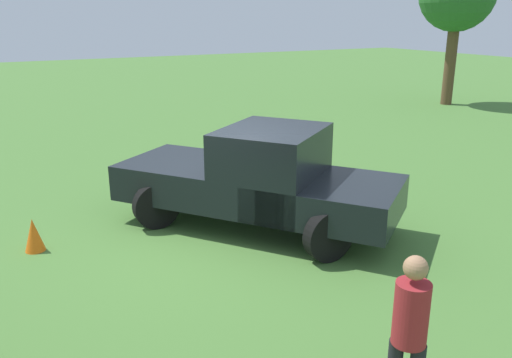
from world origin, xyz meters
name	(u,v)px	position (x,y,z in m)	size (l,w,h in m)	color
ground_plane	(223,241)	(0.00, 0.00, 0.00)	(80.00, 80.00, 0.00)	#477533
pickup_truck	(263,177)	(0.89, 0.19, 0.96)	(4.48, 5.14, 1.84)	black
person_bystander	(409,330)	(-0.26, -4.53, 0.95)	(0.45, 0.45, 1.68)	black
traffic_cone	(34,235)	(-2.84, 1.13, 0.28)	(0.32, 0.32, 0.55)	orange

